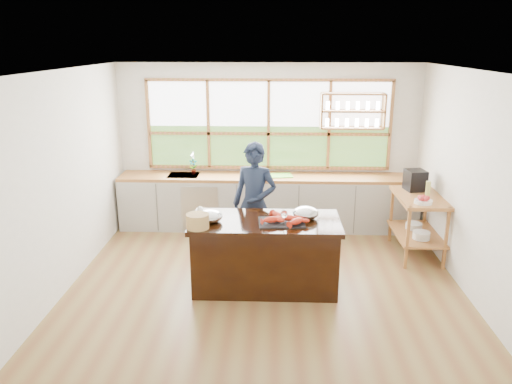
# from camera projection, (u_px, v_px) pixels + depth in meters

# --- Properties ---
(ground_plane) EXTENTS (5.00, 5.00, 0.00)m
(ground_plane) POSITION_uv_depth(u_px,v_px,m) (265.00, 279.00, 6.61)
(ground_plane) COLOR olive
(room_shell) EXTENTS (5.02, 4.52, 2.71)m
(room_shell) POSITION_uv_depth(u_px,v_px,m) (269.00, 141.00, 6.60)
(room_shell) COLOR silver
(room_shell) RESTS_ON ground_plane
(back_counter) EXTENTS (4.90, 0.63, 0.90)m
(back_counter) POSITION_uv_depth(u_px,v_px,m) (267.00, 202.00, 8.34)
(back_counter) COLOR #B0AEA6
(back_counter) RESTS_ON ground_plane
(right_shelf_unit) EXTENTS (0.62, 1.10, 0.90)m
(right_shelf_unit) POSITION_uv_depth(u_px,v_px,m) (418.00, 216.00, 7.21)
(right_shelf_unit) COLOR #A9622E
(right_shelf_unit) RESTS_ON ground_plane
(island) EXTENTS (1.85, 0.90, 0.90)m
(island) POSITION_uv_depth(u_px,v_px,m) (265.00, 253.00, 6.29)
(island) COLOR black
(island) RESTS_ON ground_plane
(cook) EXTENTS (0.73, 0.59, 1.72)m
(cook) POSITION_uv_depth(u_px,v_px,m) (255.00, 204.00, 6.89)
(cook) COLOR #182136
(cook) RESTS_ON ground_plane
(potted_plant) EXTENTS (0.15, 0.12, 0.26)m
(potted_plant) POSITION_uv_depth(u_px,v_px,m) (193.00, 166.00, 8.27)
(potted_plant) COLOR slate
(potted_plant) RESTS_ON back_counter
(cutting_board) EXTENTS (0.44, 0.35, 0.01)m
(cutting_board) POSITION_uv_depth(u_px,v_px,m) (280.00, 175.00, 8.20)
(cutting_board) COLOR #61B733
(cutting_board) RESTS_ON back_counter
(espresso_machine) EXTENTS (0.31, 0.33, 0.31)m
(espresso_machine) POSITION_uv_depth(u_px,v_px,m) (415.00, 180.00, 7.37)
(espresso_machine) COLOR black
(espresso_machine) RESTS_ON right_shelf_unit
(wine_bottle) EXTENTS (0.07, 0.07, 0.27)m
(wine_bottle) POSITION_uv_depth(u_px,v_px,m) (428.00, 191.00, 6.92)
(wine_bottle) COLOR #B4B852
(wine_bottle) RESTS_ON right_shelf_unit
(fruit_bowl) EXTENTS (0.24, 0.24, 0.11)m
(fruit_bowl) POSITION_uv_depth(u_px,v_px,m) (423.00, 200.00, 6.79)
(fruit_bowl) COLOR white
(fruit_bowl) RESTS_ON right_shelf_unit
(slate_board) EXTENTS (0.58, 0.44, 0.02)m
(slate_board) POSITION_uv_depth(u_px,v_px,m) (282.00, 222.00, 6.06)
(slate_board) COLOR black
(slate_board) RESTS_ON island
(lobster_pile) EXTENTS (0.52, 0.44, 0.08)m
(lobster_pile) POSITION_uv_depth(u_px,v_px,m) (283.00, 219.00, 6.04)
(lobster_pile) COLOR red
(lobster_pile) RESTS_ON slate_board
(mixing_bowl_left) EXTENTS (0.32, 0.32, 0.15)m
(mixing_bowl_left) POSITION_uv_depth(u_px,v_px,m) (210.00, 216.00, 6.10)
(mixing_bowl_left) COLOR #AFB1B6
(mixing_bowl_left) RESTS_ON island
(mixing_bowl_right) EXTENTS (0.32, 0.32, 0.16)m
(mixing_bowl_right) POSITION_uv_depth(u_px,v_px,m) (306.00, 213.00, 6.21)
(mixing_bowl_right) COLOR #AFB1B6
(mixing_bowl_right) RESTS_ON island
(wine_glass) EXTENTS (0.08, 0.08, 0.22)m
(wine_glass) POSITION_uv_depth(u_px,v_px,m) (284.00, 214.00, 5.88)
(wine_glass) COLOR silver
(wine_glass) RESTS_ON island
(wicker_basket) EXTENTS (0.27, 0.27, 0.17)m
(wicker_basket) POSITION_uv_depth(u_px,v_px,m) (198.00, 221.00, 5.88)
(wicker_basket) COLOR tan
(wicker_basket) RESTS_ON island
(parchment_roll) EXTENTS (0.20, 0.30, 0.08)m
(parchment_roll) POSITION_uv_depth(u_px,v_px,m) (204.00, 213.00, 6.31)
(parchment_roll) COLOR silver
(parchment_roll) RESTS_ON island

